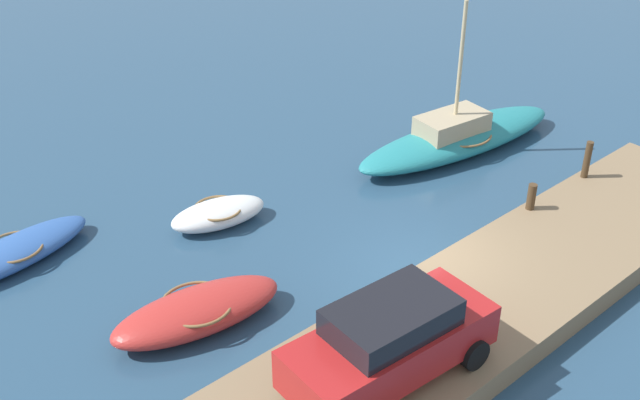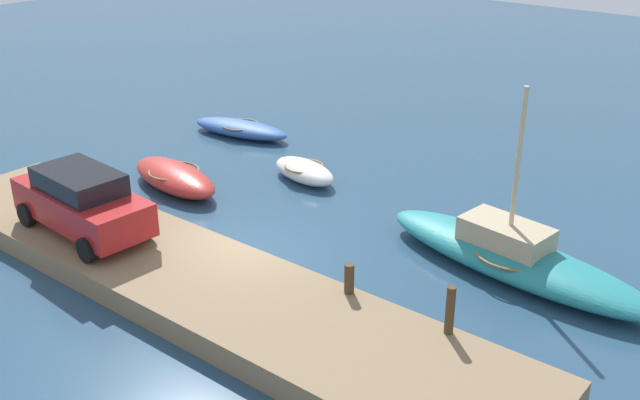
{
  "view_description": "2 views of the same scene",
  "coord_description": "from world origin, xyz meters",
  "views": [
    {
      "loc": [
        -12.18,
        -10.05,
        11.4
      ],
      "look_at": [
        -0.46,
        3.07,
        0.86
      ],
      "focal_mm": 44.67,
      "sensor_mm": 36.0,
      "label": 1
    },
    {
      "loc": [
        12.2,
        -12.28,
        9.31
      ],
      "look_at": [
        -0.19,
        3.17,
        0.52
      ],
      "focal_mm": 42.09,
      "sensor_mm": 36.0,
      "label": 2
    }
  ],
  "objects": [
    {
      "name": "ground_plane",
      "position": [
        0.0,
        0.0,
        0.0
      ],
      "size": [
        84.0,
        84.0,
        0.0
      ],
      "primitive_type": "plane",
      "color": "navy"
    },
    {
      "name": "mooring_post_mid_west",
      "position": [
        6.16,
        -0.55,
        1.13
      ],
      "size": [
        0.19,
        0.19,
        1.08
      ],
      "primitive_type": "cylinder",
      "color": "#47331E",
      "rests_on": "dock_platform"
    },
    {
      "name": "rowboat_blue",
      "position": [
        -7.05,
        6.92,
        0.29
      ],
      "size": [
        4.22,
        1.99,
        0.56
      ],
      "rotation": [
        0.0,
        0.0,
        0.16
      ],
      "color": "#2D569E",
      "rests_on": "ground_plane"
    },
    {
      "name": "sailboat_teal",
      "position": [
        5.65,
        3.56,
        0.49
      ],
      "size": [
        7.72,
        2.93,
        4.78
      ],
      "rotation": [
        0.0,
        0.0,
        -0.13
      ],
      "color": "teal",
      "rests_on": "ground_plane"
    },
    {
      "name": "dock_platform",
      "position": [
        0.0,
        -2.05,
        0.3
      ],
      "size": [
        18.1,
        3.51,
        0.59
      ],
      "primitive_type": "cube",
      "color": "#846B4C",
      "rests_on": "ground_plane"
    },
    {
      "name": "rowboat_red",
      "position": [
        -5.09,
        1.92,
        0.39
      ],
      "size": [
        4.13,
        2.18,
        0.77
      ],
      "rotation": [
        0.0,
        0.0,
        -0.17
      ],
      "color": "#B72D28",
      "rests_on": "ground_plane"
    },
    {
      "name": "parked_car",
      "position": [
        -3.58,
        -2.4,
        1.48
      ],
      "size": [
        4.34,
        2.14,
        1.72
      ],
      "rotation": [
        0.0,
        0.0,
        -0.07
      ],
      "color": "#B21E1E",
      "rests_on": "dock_platform"
    },
    {
      "name": "dinghy_white",
      "position": [
        -2.33,
        5.01,
        0.33
      ],
      "size": [
        2.8,
        1.73,
        0.64
      ],
      "rotation": [
        0.0,
        0.0,
        -0.21
      ],
      "color": "white",
      "rests_on": "ground_plane"
    },
    {
      "name": "mooring_post_west",
      "position": [
        3.62,
        -0.55,
        0.95
      ],
      "size": [
        0.22,
        0.22,
        0.71
      ],
      "primitive_type": "cylinder",
      "color": "#47331E",
      "rests_on": "dock_platform"
    }
  ]
}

